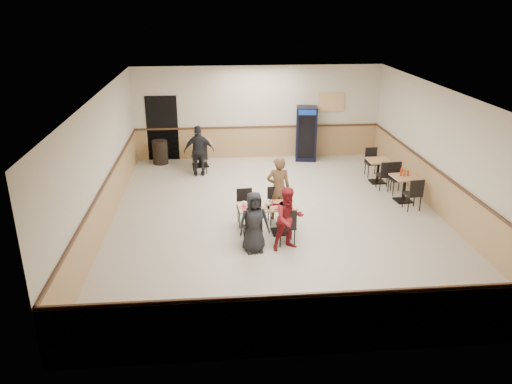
{
  "coord_description": "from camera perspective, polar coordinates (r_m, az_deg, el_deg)",
  "views": [
    {
      "loc": [
        -1.49,
        -10.94,
        4.95
      ],
      "look_at": [
        -0.56,
        -0.5,
        0.88
      ],
      "focal_mm": 35.0,
      "sensor_mm": 36.0,
      "label": 1
    }
  ],
  "objects": [
    {
      "name": "ground",
      "position": [
        12.1,
        2.43,
        -2.95
      ],
      "size": [
        10.0,
        10.0,
        0.0
      ],
      "primitive_type": "plane",
      "color": "beige",
      "rests_on": "ground"
    },
    {
      "name": "condiment_caddy",
      "position": [
        13.39,
        16.55,
        2.14
      ],
      "size": [
        0.23,
        0.06,
        0.2
      ],
      "color": "red",
      "rests_on": "side_table_near"
    },
    {
      "name": "main_chairs",
      "position": [
        11.11,
        1.03,
        -2.76
      ],
      "size": [
        1.23,
        1.57,
        0.86
      ],
      "rotation": [
        0.0,
        0.0,
        0.07
      ],
      "color": "black",
      "rests_on": "ground"
    },
    {
      "name": "room_shell",
      "position": [
        14.54,
        8.13,
        3.52
      ],
      "size": [
        10.0,
        10.0,
        10.0
      ],
      "color": "silver",
      "rests_on": "ground"
    },
    {
      "name": "main_table",
      "position": [
        11.11,
        1.26,
        -2.64
      ],
      "size": [
        1.31,
        0.72,
        0.68
      ],
      "rotation": [
        0.0,
        0.0,
        0.07
      ],
      "color": "black",
      "rests_on": "ground"
    },
    {
      "name": "side_table_far_chair_north",
      "position": [
        15.17,
        13.16,
        3.32
      ],
      "size": [
        0.4,
        0.4,
        0.86
      ],
      "primitive_type": null,
      "rotation": [
        0.0,
        0.0,
        0.02
      ],
      "color": "black",
      "rests_on": "ground"
    },
    {
      "name": "side_table_near",
      "position": [
        13.46,
        16.61,
        0.79
      ],
      "size": [
        0.69,
        0.69,
        0.68
      ],
      "rotation": [
        0.0,
        0.0,
        0.1
      ],
      "color": "black",
      "rests_on": "ground"
    },
    {
      "name": "diner_woman_right",
      "position": [
        10.38,
        3.76,
        -3.07
      ],
      "size": [
        0.79,
        0.69,
        1.37
      ],
      "primitive_type": "imported",
      "rotation": [
        0.0,
        0.0,
        0.29
      ],
      "color": "maroon",
      "rests_on": "ground"
    },
    {
      "name": "pepsi_cooler",
      "position": [
        16.34,
        5.76,
        6.67
      ],
      "size": [
        0.75,
        0.76,
        1.74
      ],
      "rotation": [
        0.0,
        0.0,
        -0.15
      ],
      "color": "black",
      "rests_on": "ground"
    },
    {
      "name": "back_table",
      "position": [
        15.77,
        -6.44,
        4.81
      ],
      "size": [
        0.85,
        0.85,
        0.79
      ],
      "rotation": [
        0.0,
        0.0,
        0.16
      ],
      "color": "black",
      "rests_on": "ground"
    },
    {
      "name": "lone_diner",
      "position": [
        14.85,
        -6.53,
        4.69
      ],
      "size": [
        0.91,
        0.42,
        1.51
      ],
      "primitive_type": "imported",
      "rotation": [
        0.0,
        0.0,
        3.2
      ],
      "color": "black",
      "rests_on": "ground"
    },
    {
      "name": "side_table_far",
      "position": [
        14.67,
        13.79,
        2.74
      ],
      "size": [
        0.64,
        0.64,
        0.68
      ],
      "rotation": [
        0.0,
        0.0,
        0.02
      ],
      "color": "black",
      "rests_on": "ground"
    },
    {
      "name": "side_table_near_chair_south",
      "position": [
        13.0,
        17.45,
        -0.13
      ],
      "size": [
        0.44,
        0.44,
        0.86
      ],
      "primitive_type": null,
      "rotation": [
        0.0,
        0.0,
        3.24
      ],
      "color": "black",
      "rests_on": "ground"
    },
    {
      "name": "tabletop_clutter",
      "position": [
        10.98,
        1.55,
        -1.53
      ],
      "size": [
        1.12,
        0.59,
        0.12
      ],
      "rotation": [
        0.0,
        0.0,
        0.07
      ],
      "color": "#B20B17",
      "rests_on": "main_table"
    },
    {
      "name": "side_table_near_chair_north",
      "position": [
        13.94,
        15.82,
        1.49
      ],
      "size": [
        0.44,
        0.44,
        0.86
      ],
      "primitive_type": null,
      "rotation": [
        0.0,
        0.0,
        0.1
      ],
      "color": "black",
      "rests_on": "ground"
    },
    {
      "name": "back_table_chair_lone",
      "position": [
        15.17,
        -6.48,
        4.05
      ],
      "size": [
        0.53,
        0.53,
        1.0
      ],
      "primitive_type": null,
      "rotation": [
        0.0,
        0.0,
        3.3
      ],
      "color": "black",
      "rests_on": "ground"
    },
    {
      "name": "diner_man_opposite",
      "position": [
        11.76,
        2.57,
        0.43
      ],
      "size": [
        0.57,
        0.38,
        1.55
      ],
      "primitive_type": "imported",
      "rotation": [
        0.0,
        0.0,
        3.13
      ],
      "color": "brown",
      "rests_on": "ground"
    },
    {
      "name": "diner_woman_left",
      "position": [
        10.27,
        -0.22,
        -3.48
      ],
      "size": [
        0.7,
        0.51,
        1.31
      ],
      "primitive_type": "imported",
      "rotation": [
        0.0,
        0.0,
        0.16
      ],
      "color": "black",
      "rests_on": "ground"
    },
    {
      "name": "side_table_far_chair_south",
      "position": [
        14.2,
        14.46,
        1.97
      ],
      "size": [
        0.4,
        0.4,
        0.86
      ],
      "primitive_type": null,
      "rotation": [
        0.0,
        0.0,
        3.16
      ],
      "color": "black",
      "rests_on": "ground"
    },
    {
      "name": "trash_bin",
      "position": [
        16.24,
        -10.89,
        4.49
      ],
      "size": [
        0.48,
        0.48,
        0.76
      ],
      "primitive_type": "cylinder",
      "color": "black",
      "rests_on": "ground"
    }
  ]
}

